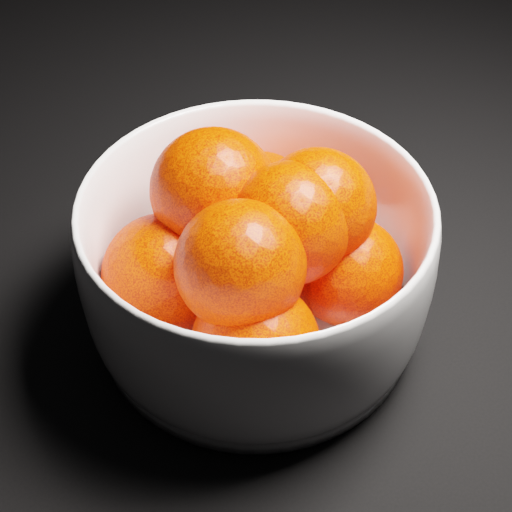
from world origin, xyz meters
TOP-DOWN VIEW (x-y plane):
  - ground at (0.00, 0.00)m, footprint 3.00×3.00m
  - bowl at (0.03, -0.25)m, footprint 0.25×0.25m
  - orange_pile at (0.02, -0.25)m, footprint 0.20×0.20m

SIDE VIEW (x-z plane):
  - ground at x=0.00m, z-range 0.00..0.00m
  - bowl at x=0.03m, z-range 0.00..0.12m
  - orange_pile at x=0.02m, z-range 0.01..0.15m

